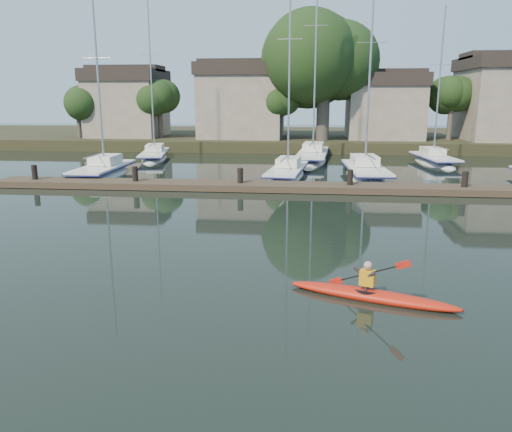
# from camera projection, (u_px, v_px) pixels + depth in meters

# --- Properties ---
(ground) EXTENTS (160.00, 160.00, 0.00)m
(ground) POSITION_uv_depth(u_px,v_px,m) (279.00, 282.00, 13.92)
(ground) COLOR black
(ground) RESTS_ON ground
(kayak) EXTENTS (4.34, 1.95, 1.40)m
(kayak) POSITION_uv_depth(u_px,v_px,m) (371.00, 293.00, 12.69)
(kayak) COLOR red
(kayak) RESTS_ON ground
(dock) EXTENTS (34.00, 2.00, 1.80)m
(dock) POSITION_uv_depth(u_px,v_px,m) (294.00, 187.00, 27.41)
(dock) COLOR #4D3B2C
(dock) RESTS_ON ground
(sailboat_0) EXTENTS (2.38, 8.17, 12.92)m
(sailboat_0) POSITION_uv_depth(u_px,v_px,m) (104.00, 179.00, 32.60)
(sailboat_0) COLOR white
(sailboat_0) RESTS_ON ground
(sailboat_2) EXTENTS (2.90, 8.96, 14.57)m
(sailboat_2) POSITION_uv_depth(u_px,v_px,m) (287.00, 179.00, 32.30)
(sailboat_2) COLOR white
(sailboat_2) RESTS_ON ground
(sailboat_3) EXTENTS (2.82, 9.01, 14.35)m
(sailboat_3) POSITION_uv_depth(u_px,v_px,m) (365.00, 180.00, 32.16)
(sailboat_3) COLOR white
(sailboat_3) RESTS_ON ground
(sailboat_5) EXTENTS (3.60, 8.84, 14.26)m
(sailboat_5) POSITION_uv_depth(u_px,v_px,m) (155.00, 161.00, 41.60)
(sailboat_5) COLOR white
(sailboat_5) RESTS_ON ground
(sailboat_6) EXTENTS (3.12, 11.32, 17.79)m
(sailboat_6) POSITION_uv_depth(u_px,v_px,m) (312.00, 163.00, 40.66)
(sailboat_6) COLOR white
(sailboat_6) RESTS_ON ground
(sailboat_7) EXTENTS (2.93, 8.11, 12.78)m
(sailboat_7) POSITION_uv_depth(u_px,v_px,m) (433.00, 166.00, 38.62)
(sailboat_7) COLOR white
(sailboat_7) RESTS_ON ground
(shore) EXTENTS (90.00, 25.25, 12.75)m
(shore) POSITION_uv_depth(u_px,v_px,m) (318.00, 114.00, 51.96)
(shore) COLOR #242D16
(shore) RESTS_ON ground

